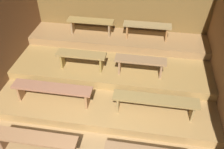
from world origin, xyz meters
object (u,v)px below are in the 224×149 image
at_px(bench_upper_right, 147,27).
at_px(bench_upper_left, 91,23).
at_px(bench_floor_left, 35,140).
at_px(bench_lower_right, 155,101).
at_px(bench_lower_left, 52,89).
at_px(bench_middle_right, 141,62).
at_px(bench_middle_left, 81,57).

bearing_deg(bench_upper_right, bench_upper_left, 180.00).
height_order(bench_floor_left, bench_lower_right, bench_lower_right).
xyz_separation_m(bench_lower_left, bench_upper_left, (0.36, 2.59, 0.46)).
bearing_deg(bench_lower_left, bench_middle_right, 29.40).
bearing_deg(bench_floor_left, bench_lower_right, 27.92).
relative_size(bench_middle_right, bench_upper_right, 0.93).
xyz_separation_m(bench_upper_left, bench_upper_right, (1.72, 0.00, 0.00)).
distance_m(bench_lower_left, bench_middle_right, 2.30).
xyz_separation_m(bench_floor_left, bench_middle_right, (1.94, 2.38, 0.46)).
relative_size(bench_lower_left, bench_middle_left, 1.46).
bearing_deg(bench_lower_right, bench_middle_left, 150.60).
bearing_deg(bench_floor_left, bench_middle_left, 81.18).
bearing_deg(bench_middle_left, bench_floor_left, -98.82).
height_order(bench_middle_right, bench_upper_left, bench_upper_left).
distance_m(bench_middle_left, bench_middle_right, 1.57).
relative_size(bench_floor_left, bench_upper_right, 1.24).
xyz_separation_m(bench_floor_left, bench_lower_right, (2.37, 1.25, 0.24)).
relative_size(bench_floor_left, bench_upper_left, 1.24).
distance_m(bench_lower_left, bench_middle_left, 1.22).
bearing_deg(bench_upper_left, bench_middle_right, -41.65).
height_order(bench_floor_left, bench_lower_left, bench_lower_left).
distance_m(bench_upper_left, bench_upper_right, 1.72).
relative_size(bench_lower_right, bench_upper_right, 1.36).
bearing_deg(bench_lower_right, bench_middle_right, 110.92).
xyz_separation_m(bench_lower_right, bench_upper_right, (-0.36, 2.59, 0.46)).
bearing_deg(bench_middle_left, bench_upper_right, 41.65).
distance_m(bench_middle_left, bench_upper_right, 2.21).
distance_m(bench_middle_right, bench_upper_right, 1.48).
bearing_deg(bench_floor_left, bench_upper_right, 62.36).
bearing_deg(bench_lower_left, bench_lower_right, 0.00).
bearing_deg(bench_middle_right, bench_upper_right, 87.09).
bearing_deg(bench_middle_left, bench_upper_left, 92.91).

